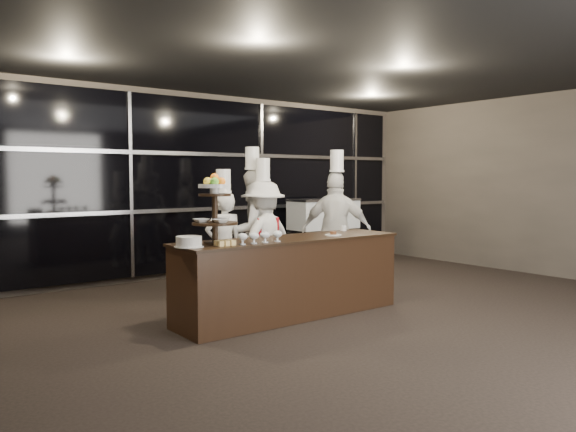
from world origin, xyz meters
TOP-DOWN VIEW (x-y plane):
  - room at (0.00, 0.00)m, footprint 10.00×10.00m
  - window_wall at (0.00, 4.94)m, footprint 8.60×0.10m
  - buffet_counter at (-0.51, 1.88)m, footprint 2.84×0.74m
  - display_stand at (-1.51, 1.88)m, footprint 0.48×0.48m
  - compotes at (-1.08, 1.66)m, footprint 0.56×0.11m
  - layer_cake at (-1.84, 1.83)m, footprint 0.30×0.30m
  - pastry_squares at (-1.49, 1.71)m, footprint 0.20×0.13m
  - small_plate at (0.08, 1.78)m, footprint 0.20×0.20m
  - chef_cup at (0.57, 2.13)m, footprint 0.08×0.08m
  - display_case at (2.14, 4.30)m, footprint 1.30×0.57m
  - chef_a at (-0.68, 3.08)m, footprint 0.56×0.41m
  - chef_b at (-0.17, 3.16)m, footprint 0.85×0.67m
  - chef_c at (-0.15, 2.94)m, footprint 1.12×0.80m
  - chef_d at (0.91, 2.62)m, footprint 0.97×1.03m

SIDE VIEW (x-z plane):
  - buffet_counter at x=-0.51m, z-range 0.01..0.93m
  - display_case at x=2.14m, z-range 0.07..1.31m
  - chef_a at x=-0.68m, z-range -0.11..1.62m
  - chef_c at x=-0.15m, z-range -0.14..1.74m
  - chef_d at x=0.91m, z-range -0.13..1.87m
  - chef_b at x=-0.17m, z-range -0.14..1.90m
  - small_plate at x=0.08m, z-range 0.91..0.96m
  - pastry_squares at x=-1.49m, z-range 0.92..0.97m
  - chef_cup at x=0.57m, z-range 0.92..0.99m
  - layer_cake at x=-1.84m, z-range 0.92..1.03m
  - compotes at x=-1.08m, z-range 0.94..1.06m
  - display_stand at x=-1.51m, z-range 0.97..1.71m
  - room at x=0.00m, z-range -3.50..6.50m
  - window_wall at x=0.00m, z-range 0.10..2.90m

